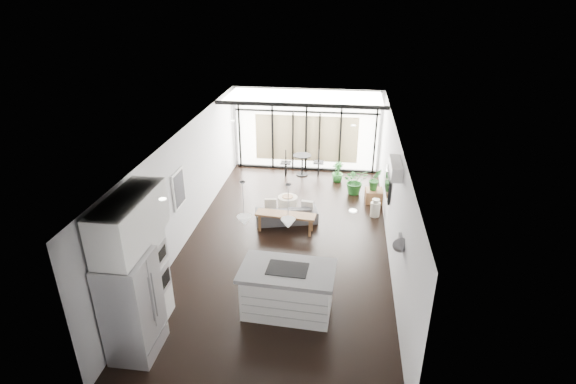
% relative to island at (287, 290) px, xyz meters
% --- Properties ---
extents(floor, '(5.00, 10.00, 0.00)m').
position_rel_island_xyz_m(floor, '(-0.38, 2.57, -0.49)').
color(floor, black).
rests_on(floor, ground).
extents(ceiling, '(5.00, 10.00, 0.00)m').
position_rel_island_xyz_m(ceiling, '(-0.38, 2.57, 2.31)').
color(ceiling, silver).
rests_on(ceiling, ground).
extents(wall_left, '(0.02, 10.00, 2.80)m').
position_rel_island_xyz_m(wall_left, '(-2.88, 2.57, 0.91)').
color(wall_left, silver).
rests_on(wall_left, ground).
extents(wall_right, '(0.02, 10.00, 2.80)m').
position_rel_island_xyz_m(wall_right, '(2.12, 2.57, 0.91)').
color(wall_right, silver).
rests_on(wall_right, ground).
extents(wall_back, '(5.00, 0.02, 2.80)m').
position_rel_island_xyz_m(wall_back, '(-0.38, 7.57, 0.91)').
color(wall_back, silver).
rests_on(wall_back, ground).
extents(wall_front, '(5.00, 0.02, 2.80)m').
position_rel_island_xyz_m(wall_front, '(-0.38, -2.43, 0.91)').
color(wall_front, silver).
rests_on(wall_front, ground).
extents(glazing, '(5.00, 0.20, 2.80)m').
position_rel_island_xyz_m(glazing, '(-0.38, 7.45, 0.91)').
color(glazing, black).
rests_on(glazing, ground).
extents(skylight, '(4.70, 1.90, 0.06)m').
position_rel_island_xyz_m(skylight, '(-0.38, 6.57, 2.28)').
color(skylight, silver).
rests_on(skylight, ceiling).
extents(neighbour_building, '(3.50, 0.02, 1.60)m').
position_rel_island_xyz_m(neighbour_building, '(-0.38, 7.52, 0.61)').
color(neighbour_building, '#D5BB87').
rests_on(neighbour_building, ground).
extents(island, '(1.86, 1.16, 0.99)m').
position_rel_island_xyz_m(island, '(0.00, 0.00, 0.00)').
color(island, white).
rests_on(island, floor).
extents(cooktop, '(0.80, 0.55, 0.01)m').
position_rel_island_xyz_m(cooktop, '(-0.00, 0.00, 0.50)').
color(cooktop, black).
rests_on(cooktop, island).
extents(fridge, '(0.74, 0.92, 1.91)m').
position_rel_island_xyz_m(fridge, '(-2.46, -1.38, 0.46)').
color(fridge, '#A6A6AB').
rests_on(fridge, floor).
extents(appliance_column, '(0.55, 0.58, 2.13)m').
position_rel_island_xyz_m(appliance_column, '(-2.53, -0.48, 0.57)').
color(appliance_column, white).
rests_on(appliance_column, floor).
extents(upper_cabinets, '(0.62, 1.75, 0.86)m').
position_rel_island_xyz_m(upper_cabinets, '(-2.50, -0.93, 1.86)').
color(upper_cabinets, white).
rests_on(upper_cabinets, wall_left).
extents(pendant_left, '(0.26, 0.26, 0.18)m').
position_rel_island_xyz_m(pendant_left, '(-0.78, -0.08, 1.53)').
color(pendant_left, silver).
rests_on(pendant_left, ceiling).
extents(pendant_right, '(0.26, 0.26, 0.18)m').
position_rel_island_xyz_m(pendant_right, '(0.02, -0.08, 1.53)').
color(pendant_right, silver).
rests_on(pendant_right, ceiling).
extents(sofa, '(1.72, 0.89, 0.65)m').
position_rel_island_xyz_m(sofa, '(-0.52, 3.65, -0.17)').
color(sofa, '#535255').
rests_on(sofa, floor).
extents(console_bench, '(1.58, 0.50, 0.50)m').
position_rel_island_xyz_m(console_bench, '(-0.47, 3.13, -0.24)').
color(console_bench, brown).
rests_on(console_bench, floor).
extents(pouf, '(0.64, 0.64, 0.44)m').
position_rel_island_xyz_m(pouf, '(-0.57, 4.26, -0.27)').
color(pouf, beige).
rests_on(pouf, floor).
extents(crate, '(0.53, 0.53, 0.38)m').
position_rel_island_xyz_m(crate, '(1.87, 5.21, -0.31)').
color(crate, brown).
rests_on(crate, floor).
extents(plant_tall, '(0.93, 0.99, 0.65)m').
position_rel_island_xyz_m(plant_tall, '(1.32, 5.70, -0.17)').
color(plant_tall, '#216223').
rests_on(plant_tall, floor).
extents(plant_med, '(0.66, 0.76, 0.37)m').
position_rel_island_xyz_m(plant_med, '(0.75, 6.55, -0.31)').
color(plant_med, '#216223').
rests_on(plant_med, floor).
extents(plant_crate, '(0.55, 0.75, 0.30)m').
position_rel_island_xyz_m(plant_crate, '(1.87, 5.21, 0.03)').
color(plant_crate, '#216223').
rests_on(plant_crate, crate).
extents(milk_can, '(0.27, 0.27, 0.52)m').
position_rel_island_xyz_m(milk_can, '(1.87, 4.28, -0.23)').
color(milk_can, beige).
rests_on(milk_can, floor).
extents(bistro_set, '(1.53, 0.81, 0.70)m').
position_rel_island_xyz_m(bistro_set, '(-0.45, 6.95, -0.14)').
color(bistro_set, black).
rests_on(bistro_set, floor).
extents(tv, '(0.05, 1.10, 0.65)m').
position_rel_island_xyz_m(tv, '(2.08, 3.57, 0.81)').
color(tv, black).
rests_on(tv, wall_right).
extents(ac_unit, '(0.22, 0.90, 0.30)m').
position_rel_island_xyz_m(ac_unit, '(2.00, 1.77, 1.96)').
color(ac_unit, white).
rests_on(ac_unit, wall_right).
extents(framed_art, '(0.04, 0.70, 0.90)m').
position_rel_island_xyz_m(framed_art, '(-2.85, 2.07, 1.06)').
color(framed_art, black).
rests_on(framed_art, wall_left).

